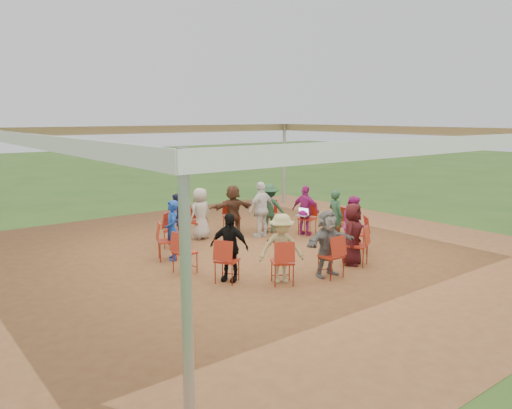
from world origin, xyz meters
TOP-DOWN VIEW (x-y plane):
  - ground at (0.00, 0.00)m, footprint 80.00×80.00m
  - dirt_patch at (0.00, 0.00)m, footprint 13.00×13.00m
  - tent at (0.00, 0.00)m, footprint 10.33×10.33m
  - chair_0 at (2.18, 0.75)m, footprint 0.55×0.54m
  - chair_1 at (1.58, 1.68)m, footprint 0.61×0.61m
  - chair_2 at (0.62, 2.23)m, footprint 0.52×0.54m
  - chair_3 at (-0.49, 2.26)m, footprint 0.50×0.52m
  - chair_4 at (-1.48, 1.78)m, footprint 0.60×0.61m
  - chair_5 at (-2.14, 0.88)m, footprint 0.57×0.56m
  - chair_6 at (-2.30, -0.21)m, footprint 0.48×0.46m
  - chair_7 at (-1.94, -1.26)m, footprint 0.60×0.59m
  - chair_8 at (-1.13, -2.01)m, footprint 0.58×0.59m
  - chair_9 at (-0.07, -2.31)m, footprint 0.43×0.45m
  - chair_10 at (1.01, -2.08)m, footprint 0.57×0.58m
  - chair_11 at (1.86, -1.37)m, footprint 0.60×0.60m
  - chair_12 at (2.29, -0.35)m, footprint 0.50×0.48m
  - person_seated_0 at (2.07, 0.72)m, footprint 0.66×0.91m
  - person_seated_1 at (1.50, 1.60)m, footprint 0.96×0.94m
  - person_seated_2 at (0.59, 2.11)m, footprint 1.37×0.81m
  - person_seated_3 at (-0.46, 2.14)m, footprint 0.75×0.52m
  - person_seated_4 at (-1.40, 1.68)m, footprint 0.77×0.73m
  - person_seated_5 at (-2.02, 0.84)m, footprint 0.50×0.60m
  - person_seated_6 at (-1.84, -1.19)m, footprint 0.79×0.91m
  - person_seated_7 at (-1.08, -1.91)m, footprint 1.00×0.83m
  - person_seated_8 at (-0.07, -2.19)m, footprint 1.31×0.52m
  - person_seated_9 at (0.96, -1.97)m, footprint 0.78×0.64m
  - person_seated_10 at (1.77, -1.30)m, footprint 0.72×0.78m
  - person_seated_11 at (2.17, -0.33)m, footprint 0.41×0.55m
  - standing_person at (1.00, 1.32)m, footprint 0.93×0.53m
  - cable_coil at (0.91, 0.72)m, footprint 0.39×0.39m
  - laptop at (1.92, 0.66)m, footprint 0.34×0.38m

SIDE VIEW (x-z plane):
  - ground at x=0.00m, z-range 0.00..0.00m
  - dirt_patch at x=0.00m, z-range 0.01..0.01m
  - cable_coil at x=0.91m, z-range 0.01..0.03m
  - chair_0 at x=2.18m, z-range 0.00..0.90m
  - chair_1 at x=1.58m, z-range 0.00..0.90m
  - chair_2 at x=0.62m, z-range 0.00..0.90m
  - chair_3 at x=-0.49m, z-range 0.00..0.90m
  - chair_4 at x=-1.48m, z-range 0.00..0.90m
  - chair_5 at x=-2.14m, z-range 0.00..0.90m
  - chair_6 at x=-2.30m, z-range 0.00..0.90m
  - chair_7 at x=-1.94m, z-range 0.00..0.90m
  - chair_8 at x=-1.13m, z-range 0.00..0.90m
  - chair_9 at x=-0.07m, z-range 0.00..0.90m
  - chair_10 at x=1.01m, z-range 0.00..0.90m
  - chair_11 at x=1.86m, z-range 0.00..0.90m
  - chair_12 at x=2.29m, z-range 0.00..0.90m
  - laptop at x=1.92m, z-range 0.55..0.77m
  - person_seated_0 at x=2.07m, z-range 0.01..1.40m
  - person_seated_1 at x=1.50m, z-range 0.01..1.40m
  - person_seated_2 at x=0.59m, z-range 0.01..1.40m
  - person_seated_3 at x=-0.46m, z-range 0.01..1.40m
  - person_seated_4 at x=-1.40m, z-range 0.01..1.40m
  - person_seated_5 at x=-2.02m, z-range 0.01..1.40m
  - person_seated_6 at x=-1.84m, z-range 0.01..1.40m
  - person_seated_7 at x=-1.08m, z-range 0.01..1.40m
  - person_seated_8 at x=-0.07m, z-range 0.01..1.40m
  - person_seated_9 at x=0.96m, z-range 0.01..1.40m
  - person_seated_10 at x=1.77m, z-range 0.01..1.40m
  - person_seated_11 at x=2.17m, z-range 0.01..1.40m
  - standing_person at x=1.00m, z-range 0.01..1.53m
  - tent at x=0.00m, z-range 0.87..3.87m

